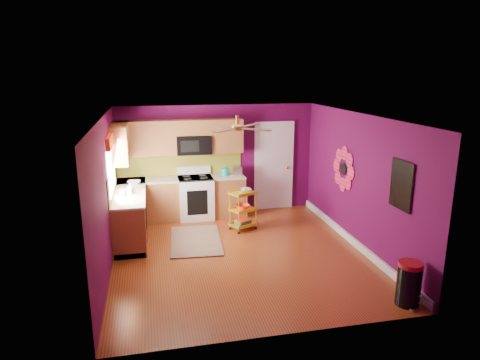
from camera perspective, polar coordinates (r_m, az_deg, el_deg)
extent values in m
plane|color=maroon|center=(7.90, -0.02, -9.86)|extent=(5.00, 5.00, 0.00)
cube|color=#520941|center=(9.86, -3.07, 2.73)|extent=(4.50, 0.04, 2.50)
cube|color=#520941|center=(5.18, 5.85, -8.36)|extent=(4.50, 0.04, 2.50)
cube|color=#520941|center=(7.35, -17.44, -2.03)|extent=(0.04, 5.00, 2.50)
cube|color=#520941|center=(8.22, 15.50, -0.17)|extent=(0.04, 5.00, 2.50)
cube|color=silver|center=(7.23, -0.02, 8.49)|extent=(4.50, 5.00, 0.04)
cube|color=white|center=(8.57, 14.79, -7.83)|extent=(0.05, 4.90, 0.14)
cube|color=brown|center=(8.85, -14.39, -4.46)|extent=(0.60, 2.30, 0.90)
cube|color=brown|center=(9.67, -7.71, -2.51)|extent=(2.80, 0.60, 0.90)
cube|color=beige|center=(8.71, -14.58, -1.54)|extent=(0.63, 2.30, 0.04)
cube|color=beige|center=(9.55, -7.80, 0.19)|extent=(2.80, 0.63, 0.04)
cube|color=black|center=(8.99, -14.23, -6.88)|extent=(0.54, 2.30, 0.10)
cube|color=black|center=(9.80, -7.63, -4.75)|extent=(2.80, 0.54, 0.10)
cube|color=white|center=(9.67, -5.92, -2.40)|extent=(0.76, 0.66, 0.92)
cube|color=black|center=(9.54, -5.99, 0.27)|extent=(0.76, 0.62, 0.03)
cube|color=white|center=(9.79, -6.19, 1.32)|extent=(0.76, 0.06, 0.18)
cube|color=black|center=(9.36, -5.70, -3.03)|extent=(0.45, 0.02, 0.55)
cube|color=brown|center=(9.48, -12.53, 5.46)|extent=(1.32, 0.33, 0.75)
cube|color=brown|center=(9.63, -1.84, 5.94)|extent=(0.72, 0.33, 0.75)
cube|color=brown|center=(9.50, -6.28, 6.99)|extent=(0.76, 0.33, 0.34)
cube|color=brown|center=(9.02, -15.69, 4.82)|extent=(0.33, 1.30, 0.75)
cube|color=black|center=(9.52, -6.19, 4.69)|extent=(0.76, 0.38, 0.40)
cube|color=olive|center=(9.77, -7.99, 2.16)|extent=(2.80, 0.01, 0.51)
cube|color=olive|center=(8.66, -16.61, 0.11)|extent=(0.01, 2.30, 0.51)
cube|color=white|center=(8.29, -16.86, 1.99)|extent=(0.03, 1.20, 1.00)
cube|color=red|center=(8.21, -16.89, 5.21)|extent=(0.08, 1.35, 0.22)
cube|color=white|center=(10.18, 4.50, 1.78)|extent=(0.85, 0.04, 2.05)
cube|color=white|center=(10.16, 4.53, 1.76)|extent=(0.95, 0.02, 2.15)
sphere|color=#BF8C3F|center=(10.23, 6.30, 1.65)|extent=(0.07, 0.07, 0.07)
cylinder|color=black|center=(8.71, 13.63, 1.44)|extent=(0.01, 0.24, 0.24)
cube|color=#19A4A8|center=(6.97, 20.76, -0.63)|extent=(0.03, 0.52, 0.72)
cube|color=black|center=(6.96, 20.66, -0.64)|extent=(0.01, 0.56, 0.76)
cylinder|color=#BF8C3F|center=(7.44, -0.35, 8.04)|extent=(0.06, 0.06, 0.16)
cylinder|color=#BF8C3F|center=(7.45, -0.34, 6.97)|extent=(0.20, 0.20, 0.08)
cube|color=#4C2D19|center=(7.77, 1.20, 7.28)|extent=(0.47, 0.47, 0.01)
cube|color=#4C2D19|center=(7.67, -2.74, 7.16)|extent=(0.47, 0.47, 0.01)
cube|color=#4C2D19|center=(7.14, -2.03, 6.63)|extent=(0.47, 0.47, 0.01)
cube|color=#4C2D19|center=(7.25, 2.19, 6.75)|extent=(0.47, 0.47, 0.01)
cube|color=black|center=(8.50, -5.91, -8.02)|extent=(1.07, 1.64, 0.02)
cylinder|color=yellow|center=(8.67, -0.17, -4.58)|extent=(0.02, 0.02, 0.77)
cylinder|color=yellow|center=(8.93, 2.14, -4.02)|extent=(0.02, 0.02, 0.77)
cylinder|color=yellow|center=(8.91, -1.35, -4.06)|extent=(0.02, 0.02, 0.77)
cylinder|color=yellow|center=(9.16, 0.93, -3.53)|extent=(0.02, 0.02, 0.77)
sphere|color=black|center=(8.81, -0.16, -7.02)|extent=(0.05, 0.05, 0.05)
sphere|color=black|center=(9.06, 2.12, -6.39)|extent=(0.05, 0.05, 0.05)
sphere|color=black|center=(9.04, -1.34, -6.44)|extent=(0.05, 0.05, 0.05)
sphere|color=black|center=(9.29, 0.92, -5.85)|extent=(0.05, 0.05, 0.05)
cube|color=yellow|center=(8.80, 0.40, -1.76)|extent=(0.61, 0.54, 0.03)
cube|color=yellow|center=(8.91, 0.40, -3.96)|extent=(0.61, 0.54, 0.03)
cube|color=yellow|center=(9.02, 0.39, -5.93)|extent=(0.61, 0.54, 0.03)
imported|color=beige|center=(8.82, 0.64, -1.42)|extent=(0.36, 0.36, 0.07)
sphere|color=yellow|center=(8.81, 0.64, -1.29)|extent=(0.09, 0.09, 0.09)
imported|color=red|center=(8.89, 0.40, -3.60)|extent=(0.38, 0.38, 0.09)
cube|color=navy|center=(9.01, 0.39, -5.74)|extent=(0.36, 0.32, 0.04)
cube|color=#267233|center=(8.99, 0.39, -5.54)|extent=(0.36, 0.32, 0.03)
cube|color=red|center=(8.98, 0.39, -5.36)|extent=(0.36, 0.32, 0.03)
cylinder|color=black|center=(6.68, 21.56, -12.97)|extent=(0.43, 0.43, 0.58)
cylinder|color=#A6171A|center=(6.54, 21.82, -10.44)|extent=(0.34, 0.34, 0.07)
cube|color=beige|center=(6.68, 22.15, -15.68)|extent=(0.13, 0.09, 0.03)
cylinder|color=teal|center=(9.67, -2.00, 1.11)|extent=(0.18, 0.18, 0.16)
sphere|color=teal|center=(9.65, -2.01, 1.69)|extent=(0.06, 0.06, 0.06)
cube|color=beige|center=(9.68, -0.42, 1.19)|extent=(0.22, 0.15, 0.18)
imported|color=#EA3F72|center=(8.39, -14.55, -1.38)|extent=(0.08, 0.08, 0.17)
imported|color=white|center=(8.57, -14.44, -1.02)|extent=(0.15, 0.15, 0.19)
imported|color=white|center=(9.20, -13.96, -0.32)|extent=(0.27, 0.27, 0.07)
imported|color=white|center=(8.42, -15.35, -1.63)|extent=(0.14, 0.14, 0.11)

